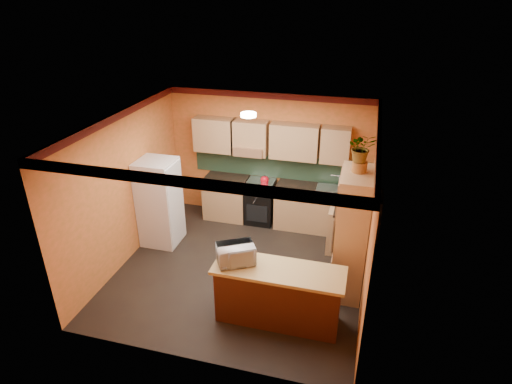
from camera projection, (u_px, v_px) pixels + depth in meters
room_shell at (245, 155)px, 6.93m from camera, size 4.24×4.24×2.72m
base_cabinets_back at (290, 206)px, 8.86m from camera, size 3.65×0.60×0.88m
countertop_back at (290, 186)px, 8.65m from camera, size 3.65×0.62×0.04m
stove at (260, 202)px, 8.99m from camera, size 0.58×0.58×0.91m
kettle at (265, 179)px, 8.69m from camera, size 0.20×0.20×0.18m
sink at (329, 188)px, 8.46m from camera, size 0.48×0.40×0.03m
base_cabinets_right at (350, 230)px, 7.98m from camera, size 0.60×0.80×0.88m
countertop_right at (352, 208)px, 7.78m from camera, size 0.62×0.80×0.04m
fridge at (160, 202)px, 8.10m from camera, size 0.68×0.66×1.70m
pantry at (352, 235)px, 6.69m from camera, size 0.48×0.90×2.10m
fern_pot at (359, 167)px, 6.23m from camera, size 0.22×0.22×0.16m
fern at (362, 147)px, 6.10m from camera, size 0.45×0.41×0.43m
breakfast_bar at (278, 296)px, 6.29m from camera, size 1.80×0.55×0.88m
bar_top at (279, 271)px, 6.09m from camera, size 1.90×0.65×0.05m
microwave at (236, 254)px, 6.16m from camera, size 0.64×0.57×0.29m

